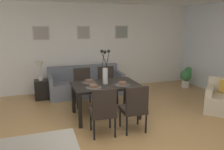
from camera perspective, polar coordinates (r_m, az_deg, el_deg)
ground_plane at (r=4.17m, az=2.04°, el=-15.73°), size 9.00×9.00×0.00m
back_wall_panel at (r=6.83m, az=-7.64°, el=7.02°), size 9.00×0.10×2.60m
dining_table at (r=4.82m, az=-1.74°, el=-3.27°), size 1.40×0.93×0.74m
dining_chair_near_left at (r=4.01m, az=-2.25°, el=-8.85°), size 0.47×0.47×0.92m
dining_chair_near_right at (r=5.59m, az=-7.48°, el=-2.55°), size 0.45×0.45×0.92m
dining_chair_far_left at (r=4.17m, az=5.83°, el=-8.02°), size 0.46×0.46×0.92m
dining_chair_far_right at (r=5.75m, az=-1.29°, el=-2.00°), size 0.45×0.45×0.92m
centerpiece_vase at (r=4.73m, az=-1.76°, el=1.05°), size 0.21×0.23×0.73m
placemat_near_left at (r=4.52m, az=-4.79°, el=-3.23°), size 0.32×0.32×0.01m
bowl_near_left at (r=4.51m, az=-4.80°, el=-2.77°), size 0.17×0.17×0.07m
placemat_near_right at (r=4.91m, az=-5.98°, el=-1.91°), size 0.32×0.32×0.01m
bowl_near_right at (r=4.91m, az=-5.99°, el=-1.49°), size 0.17×0.17×0.07m
placemat_far_left at (r=4.70m, az=2.68°, el=-2.54°), size 0.32×0.32×0.01m
bowl_far_left at (r=4.69m, az=2.69°, el=-2.10°), size 0.17×0.17×0.07m
sofa at (r=6.48m, az=-6.73°, el=-2.49°), size 2.08×0.84×0.80m
side_table at (r=6.32m, az=-17.67°, el=-3.60°), size 0.36×0.36×0.52m
table_lamp at (r=6.18m, az=-18.07°, el=2.03°), size 0.22×0.22×0.51m
framed_picture_left at (r=6.60m, az=-17.80°, el=10.23°), size 0.44×0.03×0.37m
framed_picture_center at (r=6.73m, az=-7.31°, el=10.79°), size 0.37×0.03×0.38m
framed_picture_right at (r=7.07m, az=2.49°, el=10.99°), size 0.41×0.03×0.39m
potted_plant at (r=7.47m, az=18.56°, el=-0.25°), size 0.36×0.36×0.67m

